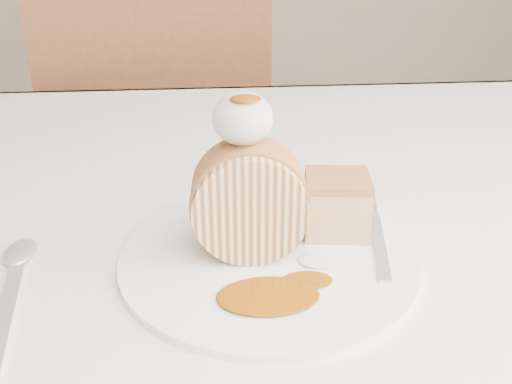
{
  "coord_description": "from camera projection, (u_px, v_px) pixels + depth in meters",
  "views": [
    {
      "loc": [
        0.01,
        -0.34,
        1.02
      ],
      "look_at": [
        0.04,
        0.09,
        0.81
      ],
      "focal_mm": 40.0,
      "sensor_mm": 36.0,
      "label": 1
    }
  ],
  "objects": [
    {
      "name": "table",
      "position": [
        210.0,
        272.0,
        0.64
      ],
      "size": [
        1.4,
        0.9,
        0.75
      ],
      "color": "white",
      "rests_on": "ground"
    },
    {
      "name": "chair_far",
      "position": [
        154.0,
        148.0,
        1.28
      ],
      "size": [
        0.56,
        0.56,
        0.97
      ],
      "rotation": [
        0.0,
        0.0,
        3.4
      ],
      "color": "brown",
      "rests_on": "ground"
    },
    {
      "name": "plate",
      "position": [
        268.0,
        257.0,
        0.5
      ],
      "size": [
        0.29,
        0.29,
        0.01
      ],
      "primitive_type": "cylinder",
      "rotation": [
        0.0,
        0.0,
        -0.12
      ],
      "color": "white",
      "rests_on": "table"
    },
    {
      "name": "roulade_slice",
      "position": [
        250.0,
        202.0,
        0.48
      ],
      "size": [
        0.1,
        0.06,
        0.1
      ],
      "primitive_type": "cylinder",
      "rotation": [
        1.57,
        0.0,
        -0.04
      ],
      "color": "#FFE1B1",
      "rests_on": "plate"
    },
    {
      "name": "cake_chunk",
      "position": [
        336.0,
        208.0,
        0.52
      ],
      "size": [
        0.06,
        0.06,
        0.05
      ],
      "primitive_type": "cube",
      "rotation": [
        0.0,
        0.0,
        -0.12
      ],
      "color": "#B87845",
      "rests_on": "plate"
    },
    {
      "name": "whipped_cream",
      "position": [
        243.0,
        118.0,
        0.46
      ],
      "size": [
        0.05,
        0.05,
        0.04
      ],
      "primitive_type": "ellipsoid",
      "color": "silver",
      "rests_on": "roulade_slice"
    },
    {
      "name": "caramel_drizzle",
      "position": [
        246.0,
        92.0,
        0.44
      ],
      "size": [
        0.03,
        0.02,
        0.01
      ],
      "primitive_type": "ellipsoid",
      "color": "#814005",
      "rests_on": "whipped_cream"
    },
    {
      "name": "caramel_pool",
      "position": [
        268.0,
        296.0,
        0.44
      ],
      "size": [
        0.09,
        0.06,
        0.0
      ],
      "primitive_type": null,
      "rotation": [
        0.0,
        0.0,
        -0.12
      ],
      "color": "#814005",
      "rests_on": "plate"
    },
    {
      "name": "fork",
      "position": [
        380.0,
        247.0,
        0.51
      ],
      "size": [
        0.05,
        0.16,
        0.0
      ],
      "primitive_type": "cube",
      "rotation": [
        0.0,
        0.0,
        -0.19
      ],
      "color": "silver",
      "rests_on": "plate"
    },
    {
      "name": "spoon",
      "position": [
        6.0,
        314.0,
        0.43
      ],
      "size": [
        0.05,
        0.17,
        0.0
      ],
      "primitive_type": "cube",
      "rotation": [
        0.0,
        0.0,
        0.15
      ],
      "color": "silver",
      "rests_on": "table"
    }
  ]
}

